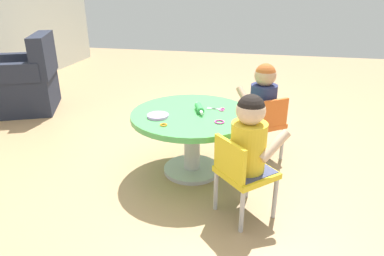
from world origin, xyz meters
TOP-DOWN VIEW (x-y plane):
  - ground_plane at (0.00, 0.00)m, footprint 10.00×10.00m
  - craft_table at (0.00, 0.00)m, footprint 0.90×0.90m
  - child_chair_left at (-0.48, -0.41)m, footprint 0.42×0.42m
  - seated_child_left at (-0.45, -0.44)m, footprint 0.43×0.44m
  - child_chair_right at (0.35, -0.52)m, footprint 0.42×0.42m
  - seated_child_right at (0.38, -0.50)m, footprint 0.44×0.42m
  - armchair_dark at (1.01, 2.15)m, footprint 0.93×0.94m
  - rolling_pin at (0.04, -0.05)m, footprint 0.22×0.10m
  - craft_scissors at (0.11, -0.18)m, footprint 0.08×0.14m
  - playdough_blob_0 at (-0.14, 0.22)m, footprint 0.15×0.15m
  - cookie_cutter_0 at (-0.28, 0.13)m, footprint 0.05×0.05m
  - cookie_cutter_1 at (-0.15, -0.22)m, footprint 0.07×0.07m

SIDE VIEW (x-z plane):
  - ground_plane at x=0.00m, z-range 0.00..0.00m
  - child_chair_left at x=-0.48m, z-range 0.04..0.57m
  - child_chair_right at x=0.35m, z-range 0.04..0.57m
  - armchair_dark at x=1.01m, z-range -0.12..0.73m
  - craft_table at x=0.00m, z-range 0.13..0.61m
  - craft_scissors at x=0.11m, z-range 0.48..0.49m
  - cookie_cutter_0 at x=-0.28m, z-range 0.48..0.49m
  - cookie_cutter_1 at x=-0.15m, z-range 0.48..0.49m
  - playdough_blob_0 at x=-0.14m, z-range 0.48..0.50m
  - rolling_pin at x=0.04m, z-range 0.48..0.53m
  - seated_child_left at x=-0.45m, z-range 0.28..0.79m
  - seated_child_right at x=0.38m, z-range 0.28..0.79m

